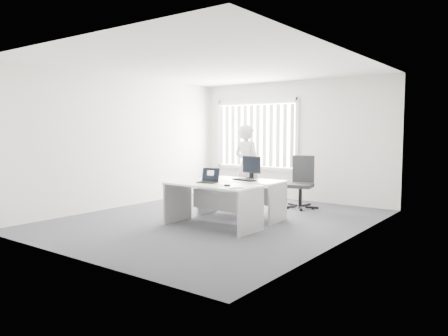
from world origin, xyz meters
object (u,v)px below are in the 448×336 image
Objects in this scene: desk_near at (212,196)px; desk_far at (241,190)px; laptop at (207,176)px; office_chair at (301,192)px; monitor at (252,167)px; person at (247,166)px.

desk_far is at bearing 94.75° from desk_near.
office_chair is at bearing 63.97° from laptop.
desk_far is at bearing -94.29° from monitor.
person is (-0.53, 1.00, 0.36)m from desk_far.
desk_near is 2.09m from person.
office_chair is at bearing 70.54° from desk_far.
laptop is (-0.07, -0.92, 0.35)m from desk_far.
desk_near is 1.01× the size of desk_far.
office_chair reaches higher than desk_far.
desk_near is 1.48× the size of office_chair.
laptop is (-0.53, -2.51, 0.53)m from office_chair.
office_chair is at bearing -142.61° from person.
office_chair is 3.47× the size of laptop.
person is at bearing 135.72° from monitor.
person is at bearing 114.49° from desk_far.
laptop is (0.45, -1.92, -0.01)m from person.
person reaches higher than office_chair.
desk_far is at bearing 71.46° from laptop.
laptop is at bearing 109.77° from person.
office_chair is 2.62m from laptop.
desk_far is at bearing 124.28° from person.
laptop is 1.21m from monitor.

